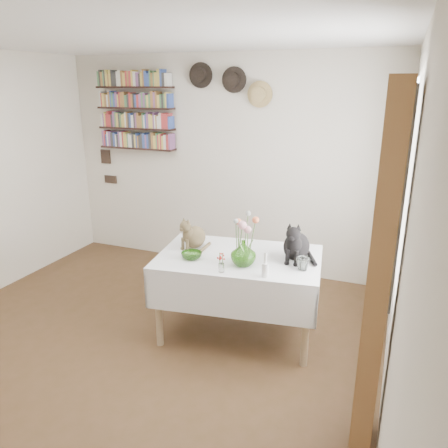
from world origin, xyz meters
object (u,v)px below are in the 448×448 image
at_px(black_cat, 297,239).
at_px(flower_vase, 243,253).
at_px(tabby_cat, 195,231).
at_px(dining_table, 239,275).
at_px(bookshelf_unit, 136,111).

relative_size(black_cat, flower_vase, 1.65).
bearing_deg(tabby_cat, black_cat, 27.08).
bearing_deg(flower_vase, dining_table, 119.59).
relative_size(tabby_cat, flower_vase, 1.39).
distance_m(flower_vase, bookshelf_unit, 2.66).
xyz_separation_m(tabby_cat, bookshelf_unit, (-1.39, 1.30, 0.95)).
relative_size(tabby_cat, bookshelf_unit, 0.30).
xyz_separation_m(tabby_cat, black_cat, (0.92, 0.06, 0.03)).
distance_m(black_cat, flower_vase, 0.48).
distance_m(black_cat, bookshelf_unit, 2.78).
height_order(dining_table, bookshelf_unit, bookshelf_unit).
distance_m(tabby_cat, black_cat, 0.92).
bearing_deg(bookshelf_unit, black_cat, -28.19).
height_order(tabby_cat, bookshelf_unit, bookshelf_unit).
xyz_separation_m(tabby_cat, flower_vase, (0.55, -0.24, -0.04)).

